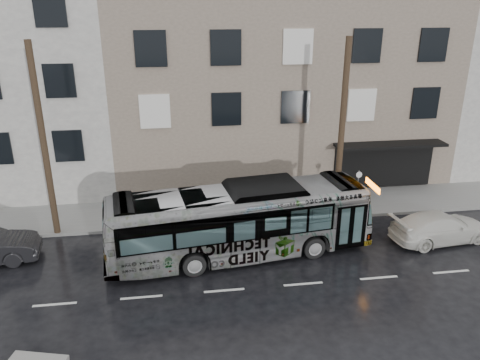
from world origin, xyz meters
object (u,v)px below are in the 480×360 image
object	(u,v)px
bus	(239,221)
white_sedan	(440,227)
sign_post	(357,192)
utility_pole_rear	(44,143)
utility_pole_front	(342,132)

from	to	relation	value
bus	white_sedan	xyz separation A→B (m)	(9.54, -0.06, -0.93)
sign_post	white_sedan	xyz separation A→B (m)	(2.92, -3.12, -0.65)
utility_pole_rear	white_sedan	size ratio (longest dim) A/B	1.88
bus	sign_post	bearing A→B (deg)	-72.48
utility_pole_front	utility_pole_rear	world-z (taller)	same
bus	utility_pole_rear	bearing A→B (deg)	62.78
utility_pole_rear	white_sedan	distance (m)	18.72
sign_post	white_sedan	bearing A→B (deg)	-46.87
utility_pole_front	utility_pole_rear	distance (m)	14.00
utility_pole_rear	sign_post	size ratio (longest dim) A/B	3.75
utility_pole_front	sign_post	xyz separation A→B (m)	(1.10, 0.00, -3.30)
utility_pole_front	white_sedan	size ratio (longest dim) A/B	1.88
utility_pole_front	white_sedan	world-z (taller)	utility_pole_front
utility_pole_rear	bus	distance (m)	9.52
utility_pole_rear	sign_post	distance (m)	15.46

